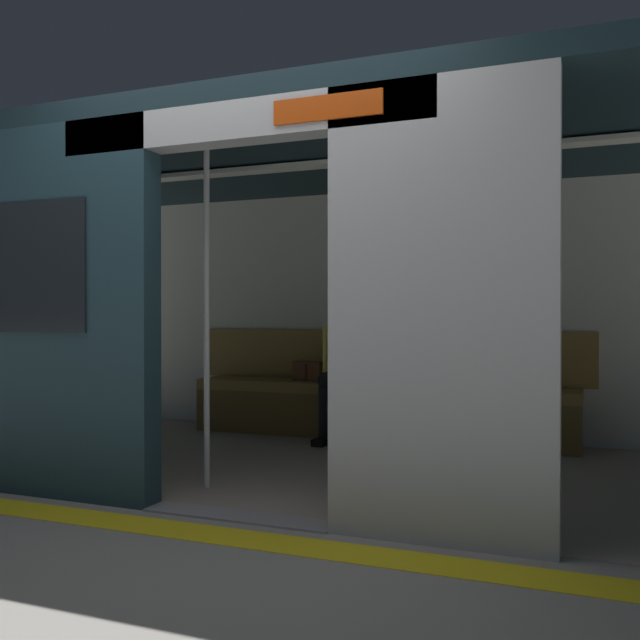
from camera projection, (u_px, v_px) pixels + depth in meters
name	position (u px, v px, depth m)	size (l,w,h in m)	color
ground_plane	(238.00, 517.00, 3.62)	(60.00, 60.00, 0.00)	gray
platform_edge_strip	(209.00, 534.00, 3.35)	(8.00, 0.24, 0.01)	yellow
train_car	(318.00, 248.00, 4.85)	(6.40, 2.93, 2.27)	#ADAFB5
bench_seat	(375.00, 397.00, 5.87)	(3.30, 0.44, 0.47)	olive
person_seated	(350.00, 358.00, 5.90)	(0.55, 0.69, 1.20)	#D8CC4C
handbag	(309.00, 371.00, 6.18)	(0.26, 0.15, 0.17)	brown
book	(398.00, 383.00, 5.82)	(0.15, 0.22, 0.03)	#26598C
grab_pole_door	(207.00, 313.00, 4.23)	(0.04, 0.04, 2.13)	silver
grab_pole_far	(353.00, 313.00, 3.88)	(0.04, 0.04, 2.13)	silver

